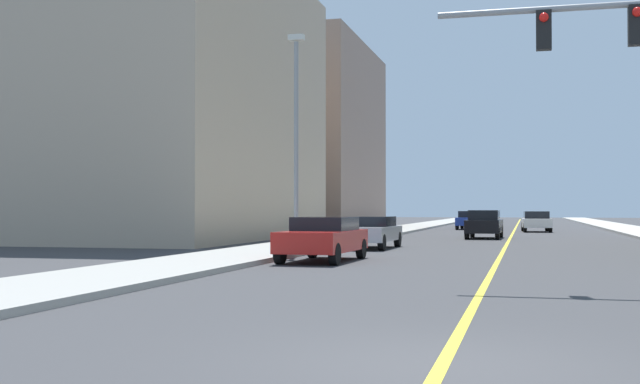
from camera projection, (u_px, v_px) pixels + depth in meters
name	position (u px, v px, depth m)	size (l,w,h in m)	color
ground	(512.00, 235.00, 48.79)	(192.00, 192.00, 0.00)	#38383A
sidewalk_left	(380.00, 232.00, 50.86)	(3.41, 168.00, 0.15)	#9E9B93
lane_marking_center	(512.00, 235.00, 48.79)	(0.16, 144.00, 0.01)	yellow
building_left_near	(135.00, 104.00, 43.89)	(16.45, 21.25, 14.86)	tan
building_left_far	(272.00, 138.00, 67.42)	(16.36, 18.62, 15.18)	gray
street_lamp	(296.00, 130.00, 28.05)	(0.56, 0.28, 7.64)	gray
car_silver	(370.00, 231.00, 32.10)	(1.96, 4.44, 1.29)	#BCBCC1
car_black	(484.00, 224.00, 42.71)	(1.87, 4.34, 1.52)	black
car_blue	(470.00, 220.00, 61.26)	(1.90, 4.51, 1.42)	#1E389E
car_red	(323.00, 237.00, 24.32)	(1.98, 4.39, 1.36)	red
car_white	(536.00, 221.00, 54.73)	(2.05, 4.32, 1.42)	white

